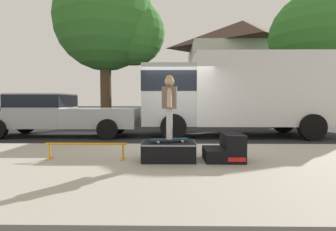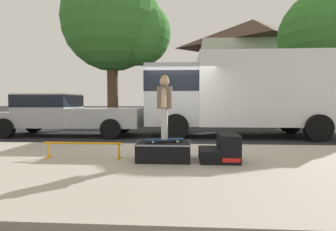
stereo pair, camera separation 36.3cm
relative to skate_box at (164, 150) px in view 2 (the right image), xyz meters
name	(u,v)px [view 2 (the right image)]	position (x,y,z in m)	size (l,w,h in m)	color
ground_plane	(178,145)	(0.23, 2.62, -0.32)	(140.00, 140.00, 0.00)	black
sidewalk_slab	(174,168)	(0.23, -0.38, -0.26)	(50.00, 5.00, 0.12)	#A8A093
skate_box	(164,150)	(0.00, 0.00, 0.00)	(1.08, 0.76, 0.37)	black
kicker_ramp	(222,150)	(1.18, 0.00, 0.03)	(0.77, 0.78, 0.55)	black
grind_rail	(83,146)	(-1.71, 0.07, 0.06)	(1.69, 0.28, 0.34)	orange
skateboard	(165,139)	(0.01, 0.00, 0.23)	(0.81, 0.38, 0.07)	navy
skater_kid	(165,101)	(0.01, 0.00, 1.00)	(0.31, 0.66, 1.29)	silver
box_truck	(239,91)	(2.44, 4.82, 1.38)	(6.91, 2.63, 3.05)	white
pickup_truck_silver	(63,112)	(-4.28, 4.67, 0.57)	(5.70, 2.09, 1.61)	#B2B5BA
street_tree_main	(118,24)	(-3.05, 8.40, 4.98)	(5.60, 5.09, 8.00)	brown
street_tree_neighbour	(332,39)	(8.41, 9.88, 4.42)	(5.52, 5.02, 7.40)	brown
house_behind	(252,68)	(6.24, 18.28, 3.92)	(9.54, 8.23, 8.40)	silver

